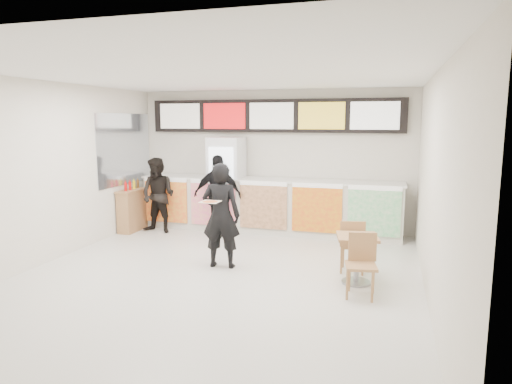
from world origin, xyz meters
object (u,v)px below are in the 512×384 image
at_px(condiment_ledge, 132,210).
at_px(customer_main, 221,215).
at_px(customer_left, 158,195).
at_px(cafe_table, 357,250).
at_px(service_counter, 268,205).
at_px(drinks_fridge, 226,184).
at_px(customer_mid, 217,195).

bearing_deg(condiment_ledge, customer_main, -33.04).
relative_size(customer_main, customer_left, 1.07).
bearing_deg(customer_left, customer_main, -35.32).
distance_m(cafe_table, condiment_ledge, 5.23).
height_order(customer_main, cafe_table, customer_main).
height_order(service_counter, customer_left, customer_left).
distance_m(drinks_fridge, customer_mid, 0.58).
xyz_separation_m(service_counter, cafe_table, (2.05, -2.66, -0.08)).
relative_size(service_counter, cafe_table, 3.72).
bearing_deg(customer_left, drinks_fridge, 34.55).
bearing_deg(cafe_table, customer_main, 165.56).
relative_size(customer_main, condiment_ledge, 1.59).
height_order(service_counter, drinks_fridge, drinks_fridge).
bearing_deg(condiment_ledge, cafe_table, -21.56).
distance_m(service_counter, customer_main, 2.51).
xyz_separation_m(customer_left, cafe_table, (4.25, -1.96, -0.30)).
distance_m(service_counter, condiment_ledge, 2.92).
height_order(drinks_fridge, customer_mid, drinks_fridge).
relative_size(drinks_fridge, condiment_ledge, 1.87).
distance_m(service_counter, customer_left, 2.33).
height_order(service_counter, customer_main, customer_main).
relative_size(service_counter, customer_left, 3.50).
bearing_deg(cafe_table, drinks_fridge, 127.97).
distance_m(customer_main, customer_mid, 2.12).
bearing_deg(service_counter, customer_main, -92.62).
bearing_deg(customer_mid, service_counter, 20.16).
distance_m(service_counter, cafe_table, 3.35).
xyz_separation_m(customer_mid, condiment_ledge, (-1.89, -0.19, -0.37)).
relative_size(service_counter, condiment_ledge, 5.20).
xyz_separation_m(cafe_table, condiment_ledge, (-4.87, 1.92, -0.04)).
distance_m(drinks_fridge, condiment_ledge, 2.10).
distance_m(customer_main, condiment_ledge, 3.25).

